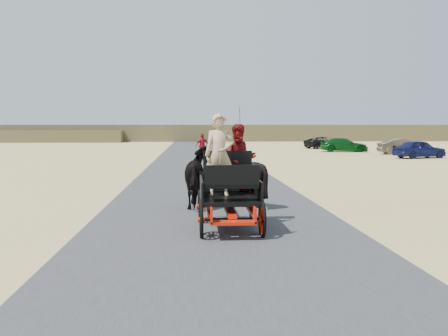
{
  "coord_description": "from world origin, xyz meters",
  "views": [
    {
      "loc": [
        -0.6,
        -11.33,
        2.26
      ],
      "look_at": [
        0.21,
        1.07,
        1.2
      ],
      "focal_mm": 40.0,
      "sensor_mm": 36.0,
      "label": 1
    }
  ],
  "objects": [
    {
      "name": "ground",
      "position": [
        0.0,
        0.0,
        0.0
      ],
      "size": [
        140.0,
        140.0,
        0.0
      ],
      "primitive_type": "plane",
      "color": "tan"
    },
    {
      "name": "pedestrian",
      "position": [
        0.17,
        23.42,
        0.86
      ],
      "size": [
        1.09,
        0.8,
        1.73
      ],
      "primitive_type": "imported",
      "rotation": [
        0.0,
        0.0,
        3.57
      ],
      "color": "maroon",
      "rests_on": "ground"
    },
    {
      "name": "horse_right",
      "position": [
        0.76,
        2.47,
        0.85
      ],
      "size": [
        1.37,
        1.54,
        1.7
      ],
      "primitive_type": "imported",
      "rotation": [
        0.0,
        0.0,
        3.14
      ],
      "color": "black",
      "rests_on": "ground"
    },
    {
      "name": "car_a",
      "position": [
        15.26,
        22.39,
        0.64
      ],
      "size": [
        3.99,
        2.39,
        1.27
      ],
      "primitive_type": "imported",
      "rotation": [
        0.0,
        0.0,
        1.83
      ],
      "color": "navy",
      "rests_on": "ground"
    },
    {
      "name": "passenger_woman",
      "position": [
        0.51,
        0.07,
        1.51
      ],
      "size": [
        0.77,
        0.6,
        1.58
      ],
      "primitive_type": "imported",
      "color": "#660C0F",
      "rests_on": "carriage"
    },
    {
      "name": "road",
      "position": [
        0.0,
        0.0,
        0.01
      ],
      "size": [
        6.0,
        140.0,
        0.01
      ],
      "primitive_type": "cube",
      "color": "#38383A",
      "rests_on": "ground"
    },
    {
      "name": "driver_man",
      "position": [
        0.01,
        -0.48,
        1.62
      ],
      "size": [
        0.66,
        0.43,
        1.8
      ],
      "primitive_type": "imported",
      "color": "tan",
      "rests_on": "carriage"
    },
    {
      "name": "ridge_far",
      "position": [
        0.0,
        62.0,
        1.2
      ],
      "size": [
        140.0,
        6.0,
        2.4
      ],
      "primitive_type": "cube",
      "color": "brown",
      "rests_on": "ground"
    },
    {
      "name": "car_b",
      "position": [
        16.1,
        27.12,
        0.61
      ],
      "size": [
        3.8,
        1.53,
        1.23
      ],
      "primitive_type": "imported",
      "rotation": [
        0.0,
        0.0,
        1.51
      ],
      "color": "brown",
      "rests_on": "ground"
    },
    {
      "name": "car_d",
      "position": [
        12.7,
        37.37,
        0.58
      ],
      "size": [
        4.53,
        2.87,
        1.17
      ],
      "primitive_type": "imported",
      "rotation": [
        0.0,
        0.0,
        1.81
      ],
      "color": "black",
      "rests_on": "ground"
    },
    {
      "name": "carriage",
      "position": [
        0.21,
        -0.53,
        0.36
      ],
      "size": [
        1.3,
        2.4,
        0.72
      ],
      "primitive_type": null,
      "color": "black",
      "rests_on": "ground"
    },
    {
      "name": "horse_left",
      "position": [
        -0.34,
        2.47,
        0.85
      ],
      "size": [
        0.91,
        2.01,
        1.7
      ],
      "primitive_type": "imported",
      "rotation": [
        0.0,
        0.0,
        3.14
      ],
      "color": "black",
      "rests_on": "ground"
    },
    {
      "name": "car_c",
      "position": [
        12.6,
        31.08,
        0.59
      ],
      "size": [
        4.31,
        2.29,
        1.19
      ],
      "primitive_type": "imported",
      "rotation": [
        0.0,
        0.0,
        1.41
      ],
      "color": "#0C4C19",
      "rests_on": "ground"
    }
  ]
}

